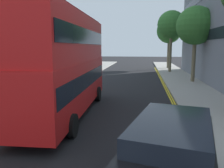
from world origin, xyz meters
TOP-DOWN VIEW (x-y plane):
  - sidewalk_right at (6.50, 16.00)m, footprint 4.00×80.00m
  - sidewalk_left at (-6.50, 16.00)m, footprint 4.00×80.00m
  - kerb_line_outer at (4.40, 14.00)m, footprint 0.10×56.00m
  - kerb_line_inner at (4.24, 14.00)m, footprint 0.10×56.00m
  - double_decker_bus_away at (-2.10, 10.89)m, footprint 3.06×10.88m
  - taxi_minivan at (2.88, 3.70)m, footprint 2.93×5.11m
  - street_tree_near at (7.48, 24.05)m, footprint 3.99×3.99m
  - street_tree_mid at (6.10, 33.91)m, footprint 4.06×4.06m
  - street_tree_distant at (6.42, 39.98)m, footprint 4.21×4.21m

SIDE VIEW (x-z plane):
  - kerb_line_outer at x=4.40m, z-range 0.00..0.01m
  - kerb_line_inner at x=4.24m, z-range 0.00..0.01m
  - sidewalk_right at x=6.50m, z-range 0.00..0.14m
  - sidewalk_left at x=-6.50m, z-range 0.00..0.14m
  - taxi_minivan at x=2.88m, z-range 0.01..2.13m
  - double_decker_bus_away at x=-2.10m, z-range 0.21..5.85m
  - street_tree_near at x=7.48m, z-range 2.04..9.93m
  - street_tree_distant at x=6.42m, z-range 2.25..10.74m
  - street_tree_mid at x=6.10m, z-range 2.52..11.46m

